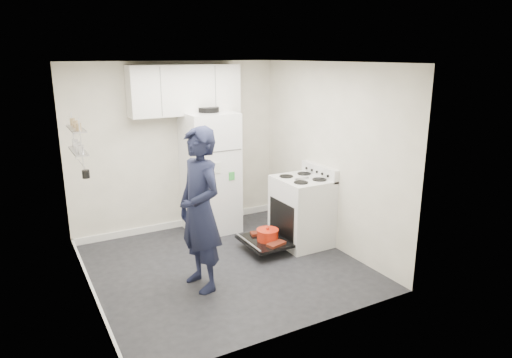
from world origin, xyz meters
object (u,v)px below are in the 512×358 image
electric_range (301,212)px  person (200,210)px  open_oven_door (266,238)px  refrigerator (210,172)px

electric_range → person: person is taller
open_oven_door → refrigerator: size_ratio=0.38×
electric_range → open_oven_door: 0.63m
person → electric_range: bearing=97.4°
electric_range → refrigerator: bearing=128.8°
open_oven_door → refrigerator: (-0.31, 1.11, 0.71)m
electric_range → open_oven_door: bearing=-178.9°
electric_range → person: size_ratio=0.59×
refrigerator → person: (-0.81, -1.59, 0.03)m
refrigerator → person: refrigerator is taller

